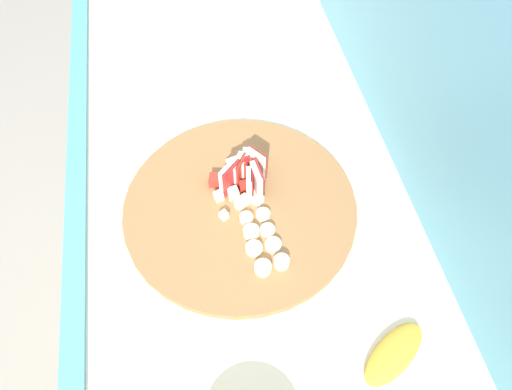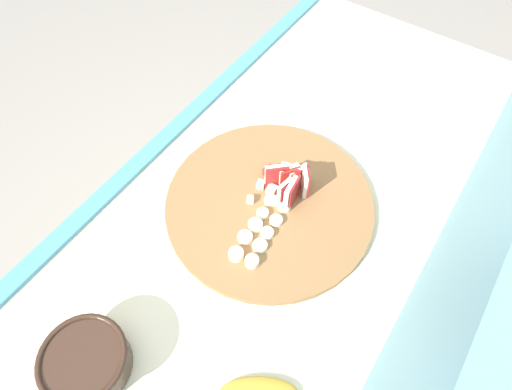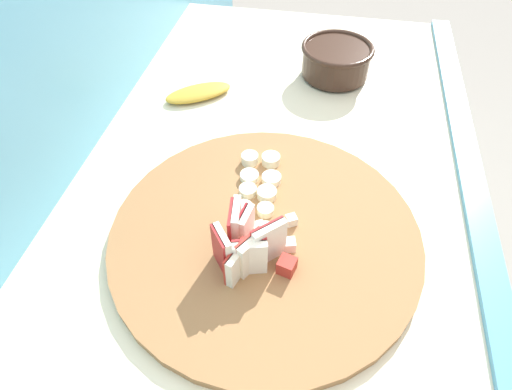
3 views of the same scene
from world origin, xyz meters
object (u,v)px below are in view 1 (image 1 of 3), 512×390
apple_dice_pile (234,193)px  banana_slice_rows (261,236)px  cutting_board (243,207)px  apple_wedge_fan (245,173)px  banana_peel (394,354)px

apple_dice_pile → banana_slice_rows: apple_dice_pile is taller
cutting_board → banana_slice_rows: 0.08m
apple_dice_pile → banana_slice_rows: (0.10, 0.03, -0.00)m
cutting_board → apple_wedge_fan: apple_wedge_fan is taller
apple_dice_pile → banana_peel: size_ratio=0.78×
apple_wedge_fan → cutting_board: bearing=-15.1°
apple_dice_pile → banana_peel: 0.39m
cutting_board → banana_peel: 0.36m
banana_slice_rows → banana_peel: 0.29m
cutting_board → banana_slice_rows: size_ratio=2.52×
apple_wedge_fan → banana_peel: 0.40m
banana_peel → apple_dice_pile: bearing=-150.2°
apple_dice_pile → banana_slice_rows: 0.11m
banana_peel → banana_slice_rows: bearing=-145.7°
cutting_board → apple_wedge_fan: bearing=164.9°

